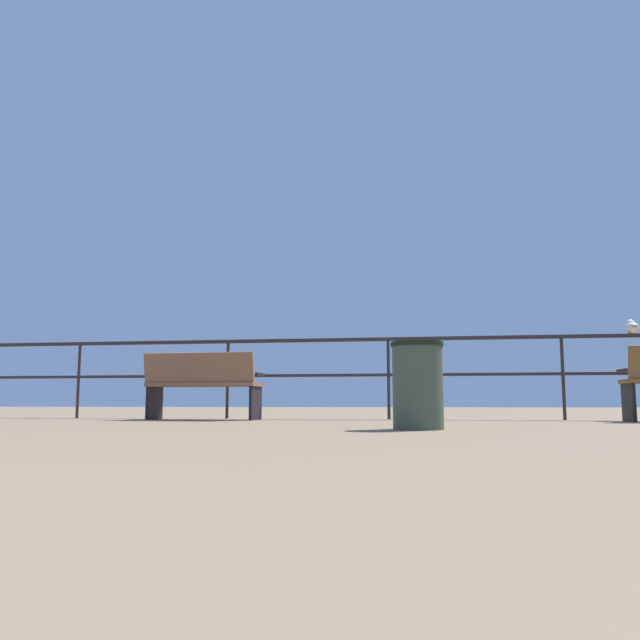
% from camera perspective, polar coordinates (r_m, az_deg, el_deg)
% --- Properties ---
extents(pier_railing, '(18.41, 0.05, 1.12)m').
position_cam_1_polar(pier_railing, '(9.39, -8.12, -3.51)').
color(pier_railing, '#2D2424').
rests_on(pier_railing, ground_plane).
extents(bench_near_left, '(1.53, 0.72, 0.88)m').
position_cam_1_polar(bench_near_left, '(8.74, -10.33, -5.40)').
color(bench_near_left, brown).
rests_on(bench_near_left, ground_plane).
extents(seagull_on_rail, '(0.19, 0.43, 0.20)m').
position_cam_1_polar(seagull_on_rail, '(9.44, 25.78, -0.56)').
color(seagull_on_rail, silver).
rests_on(seagull_on_rail, pier_railing).
extents(trash_bin, '(0.45, 0.45, 0.75)m').
position_cam_1_polar(trash_bin, '(5.66, 8.60, -5.70)').
color(trash_bin, '#3E4C39').
rests_on(trash_bin, ground_plane).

